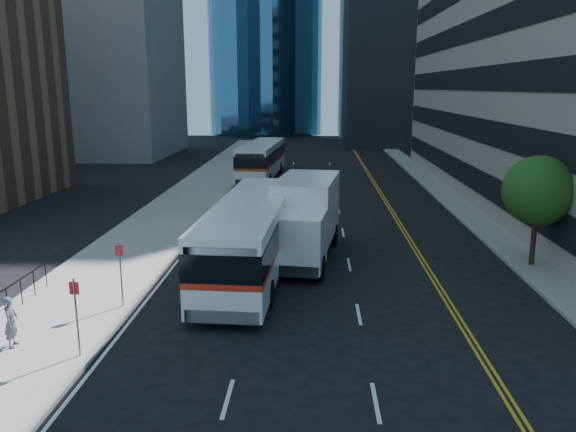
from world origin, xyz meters
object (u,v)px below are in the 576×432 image
object	(u,v)px
box_truck	(303,218)
bus_front	(251,234)
pedestrian	(11,322)
bus_rear	(262,159)
street_tree	(538,191)

from	to	relation	value
box_truck	bus_front	bearing A→B (deg)	-123.91
pedestrian	bus_rear	bearing A→B (deg)	-15.92
bus_front	bus_rear	bearing A→B (deg)	97.05
street_tree	box_truck	xyz separation A→B (m)	(-10.71, 1.07, -1.62)
street_tree	pedestrian	size ratio (longest dim) A/B	3.03
bus_rear	pedestrian	xyz separation A→B (m)	(-4.73, -35.41, -0.76)
bus_front	bus_rear	xyz separation A→B (m)	(-2.06, 27.43, -0.08)
street_tree	pedestrian	bearing A→B (deg)	-154.43
street_tree	bus_rear	world-z (taller)	street_tree
street_tree	pedestrian	distance (m)	22.09
street_tree	box_truck	size ratio (longest dim) A/B	0.61
box_truck	pedestrian	distance (m)	13.94
box_truck	street_tree	bearing A→B (deg)	2.21
bus_front	pedestrian	xyz separation A→B (m)	(-6.79, -7.98, -0.83)
bus_rear	street_tree	bearing A→B (deg)	-55.88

